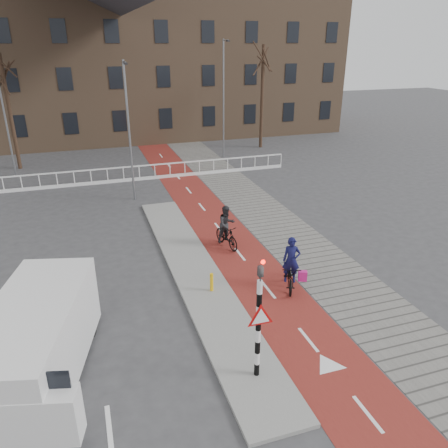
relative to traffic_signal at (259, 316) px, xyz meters
name	(u,v)px	position (x,y,z in m)	size (l,w,h in m)	color
ground	(250,330)	(0.60, 2.02, -1.99)	(120.00, 120.00, 0.00)	#38383A
bike_lane	(207,213)	(2.10, 12.02, -1.98)	(2.50, 60.00, 0.01)	maroon
sidewalk	(257,207)	(4.90, 12.02, -1.98)	(3.00, 60.00, 0.01)	slate
curb_island	(196,272)	(-0.10, 6.02, -1.93)	(1.80, 16.00, 0.12)	gray
traffic_signal	(259,316)	(0.00, 0.00, 0.00)	(0.80, 0.80, 3.68)	black
bollard	(212,282)	(0.08, 4.46, -1.53)	(0.12, 0.12, 0.68)	#ECB10D
cyclist_near	(291,271)	(2.93, 3.99, -1.32)	(1.34, 1.98, 1.96)	black
cyclist_far	(227,230)	(1.80, 7.91, -1.20)	(0.92, 1.82, 1.89)	black
van	(36,342)	(-5.44, 1.83, -0.81)	(3.33, 5.57, 2.24)	silver
railing	(75,182)	(-4.40, 19.02, -1.68)	(28.00, 0.10, 0.99)	silver
townhouse_row	(85,47)	(-2.40, 34.02, 5.82)	(46.00, 10.00, 15.90)	#7F6047
tree_mid	(10,113)	(-8.03, 24.53, 1.83)	(0.26, 0.26, 7.64)	black
tree_right	(262,98)	(10.69, 25.38, 2.05)	(0.27, 0.27, 8.08)	black
streetlight_near	(129,134)	(-1.20, 15.44, 1.75)	(0.12, 0.12, 7.47)	slate
streetlight_left	(5,119)	(-8.10, 22.53, 1.80)	(0.12, 0.12, 7.58)	slate
streetlight_right	(223,101)	(6.65, 23.13, 2.24)	(0.12, 0.12, 8.47)	slate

